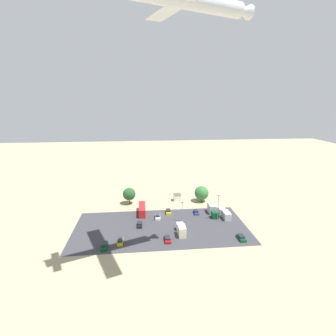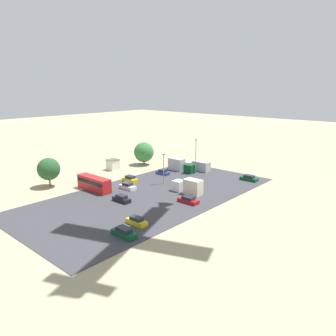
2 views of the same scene
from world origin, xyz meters
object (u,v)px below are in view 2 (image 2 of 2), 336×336
parked_truck_0 (189,187)px  parked_truck_1 (198,166)px  parked_car_4 (122,199)px  bus (94,183)px  parked_car_3 (249,178)px  parked_truck_2 (180,165)px  parked_car_7 (137,221)px  shed_building (113,165)px  parked_car_1 (163,172)px  parked_car_6 (188,200)px  parked_car_5 (128,186)px  parked_car_2 (130,179)px  parked_car_0 (124,233)px

parked_truck_0 → parked_truck_1: (-19.23, -11.70, -0.34)m
parked_car_4 → bus: bearing=-95.0°
bus → parked_car_3: size_ratio=2.21×
parked_car_3 → parked_truck_2: 20.88m
parked_car_3 → parked_car_7: size_ratio=1.08×
parked_car_7 → parked_car_3: bearing=-2.1°
shed_building → parked_car_1: bearing=110.9°
parked_car_4 → parked_truck_1: bearing=-172.8°
shed_building → parked_car_7: bearing=56.6°
parked_car_6 → parked_truck_2: size_ratio=0.53×
parked_car_5 → parked_truck_0: parked_truck_0 is taller
parked_car_1 → parked_car_4: 24.44m
shed_building → parked_car_7: (23.23, 35.20, -0.93)m
shed_building → parked_car_6: (7.91, 35.17, -0.96)m
shed_building → parked_car_1: shed_building is taller
parked_car_5 → parked_car_7: bearing=52.7°
parked_car_5 → parked_truck_0: 15.23m
parked_car_1 → parked_car_3: size_ratio=0.87×
parked_car_2 → parked_car_6: 21.55m
bus → parked_car_2: bearing=173.8°
parked_car_2 → parked_car_3: size_ratio=0.92×
parked_car_0 → parked_car_7: (-4.77, -2.02, -0.04)m
parked_car_6 → parked_car_5: bearing=97.2°
parked_car_1 → parked_truck_1: bearing=-22.4°
parked_car_3 → parked_car_6: (24.44, -1.50, -0.03)m
parked_car_2 → parked_truck_1: 22.71m
parked_car_6 → parked_car_7: (15.32, 0.03, 0.03)m
parked_car_4 → parked_car_0: bearing=50.7°
parked_car_5 → parked_truck_1: bearing=176.5°
parked_car_1 → parked_car_2: bearing=173.0°
parked_car_0 → parked_car_2: parked_car_2 is taller
parked_car_3 → parked_truck_0: 20.05m
parked_car_3 → parked_car_5: size_ratio=1.05×
parked_car_0 → parked_truck_1: bearing=21.6°
parked_car_3 → parked_car_4: size_ratio=1.05×
parked_car_5 → parked_truck_1: size_ratio=0.48×
parked_car_2 → parked_car_0: bearing=46.1°
parked_car_3 → parked_car_5: bearing=144.9°
shed_building → parked_car_7: shed_building is taller
parked_truck_0 → parked_car_5: bearing=118.9°
parked_car_7 → parked_car_1: bearing=34.6°
parked_car_1 → parked_truck_0: 18.27m
shed_building → parked_car_3: (-16.53, 36.67, -0.94)m
parked_car_1 → parked_car_5: 16.13m
parked_car_7 → parked_truck_0: size_ratio=0.56×
parked_truck_0 → parked_truck_2: (-15.00, -15.00, 0.00)m
parked_car_3 → parked_car_1: bearing=116.5°
parked_car_0 → parked_car_2: (-22.54, -23.45, 0.03)m
parked_car_6 → parked_car_3: bearing=-3.5°
parked_car_7 → parked_truck_1: (-39.72, -15.63, 0.69)m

